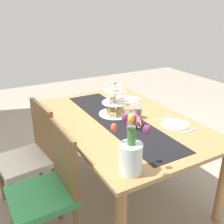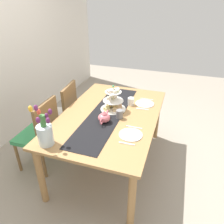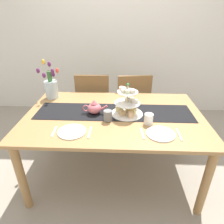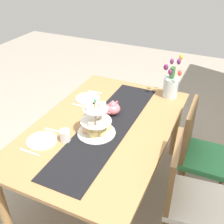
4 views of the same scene
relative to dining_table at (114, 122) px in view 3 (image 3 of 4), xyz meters
name	(u,v)px [view 3 (image 3 of 4)]	position (x,y,z in m)	size (l,w,h in m)	color
ground_plane	(114,171)	(0.00, 0.00, -0.64)	(8.00, 8.00, 0.00)	gray
room_wall_rear	(118,32)	(0.00, 1.63, 0.66)	(6.00, 0.08, 2.60)	silver
dining_table	(114,122)	(0.00, 0.00, 0.00)	(1.67, 1.07, 0.73)	#A37747
chair_left	(94,102)	(-0.30, 0.76, -0.14)	(0.43, 0.43, 0.91)	brown
chair_right	(132,102)	(0.22, 0.76, -0.14)	(0.47, 0.47, 0.91)	brown
table_runner	(114,112)	(0.00, 0.04, 0.09)	(1.49, 0.36, 0.00)	black
tiered_cake_stand	(127,105)	(0.12, 0.00, 0.18)	(0.30, 0.30, 0.30)	beige
teapot	(94,108)	(-0.19, 0.00, 0.15)	(0.24, 0.13, 0.14)	#D66B75
tulip_vase	(51,87)	(-0.71, 0.37, 0.22)	(0.20, 0.19, 0.42)	silver
dinner_plate_left	(72,132)	(-0.33, -0.33, 0.09)	(0.23, 0.23, 0.01)	white
fork_left	(54,131)	(-0.47, -0.33, 0.09)	(0.02, 0.15, 0.01)	silver
knife_left	(90,132)	(-0.18, -0.33, 0.09)	(0.01, 0.17, 0.01)	silver
dinner_plate_right	(161,134)	(0.38, -0.33, 0.09)	(0.23, 0.23, 0.01)	white
fork_right	(142,134)	(0.24, -0.33, 0.09)	(0.02, 0.15, 0.01)	silver
knife_right	(179,134)	(0.53, -0.33, 0.09)	(0.01, 0.17, 0.01)	silver
mug_grey	(108,116)	(-0.05, -0.13, 0.14)	(0.08, 0.08, 0.10)	slate
mug_white_text	(149,119)	(0.30, -0.17, 0.14)	(0.08, 0.08, 0.10)	white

